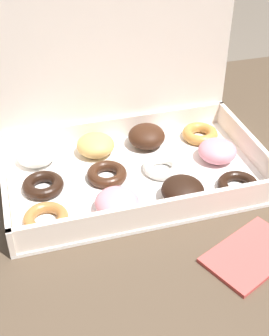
% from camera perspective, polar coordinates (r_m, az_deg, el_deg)
% --- Properties ---
extents(dining_table, '(1.13, 0.77, 0.74)m').
position_cam_1_polar(dining_table, '(0.84, 1.37, -7.05)').
color(dining_table, '#4C3D2D').
rests_on(dining_table, ground_plane).
extents(donut_box, '(0.41, 0.25, 0.29)m').
position_cam_1_polar(donut_box, '(0.76, -0.70, 3.74)').
color(donut_box, white).
rests_on(donut_box, dining_table).
extents(paper_napkin, '(0.15, 0.12, 0.01)m').
position_cam_1_polar(paper_napkin, '(0.65, 14.06, -10.15)').
color(paper_napkin, '#CC4C47').
rests_on(paper_napkin, dining_table).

